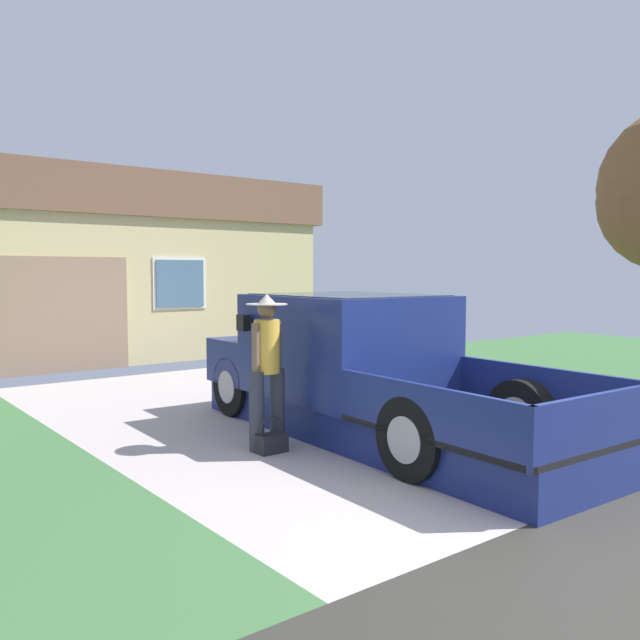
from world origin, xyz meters
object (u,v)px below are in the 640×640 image
at_px(wheeled_trash_bin, 301,339).
at_px(pickup_truck, 356,369).
at_px(person_with_hat, 267,366).
at_px(handbag, 272,441).
at_px(house_with_garage, 61,267).

bearing_deg(wheeled_trash_bin, pickup_truck, -119.69).
xyz_separation_m(pickup_truck, person_with_hat, (-1.33, -0.02, 0.16)).
distance_m(handbag, house_with_garage, 10.21).
xyz_separation_m(person_with_hat, handbag, (-0.07, -0.19, -0.79)).
distance_m(pickup_truck, handbag, 1.55).
height_order(house_with_garage, wheeled_trash_bin, house_with_garage).
xyz_separation_m(handbag, wheeled_trash_bin, (4.27, 5.25, 0.43)).
height_order(person_with_hat, wheeled_trash_bin, person_with_hat).
relative_size(person_with_hat, wheeled_trash_bin, 1.67).
xyz_separation_m(handbag, house_with_garage, (0.83, 9.99, 1.95)).
bearing_deg(handbag, pickup_truck, 8.64).
relative_size(pickup_truck, handbag, 13.74).
bearing_deg(pickup_truck, house_with_garage, 95.54).
height_order(handbag, house_with_garage, house_with_garage).
bearing_deg(pickup_truck, handbag, -169.15).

